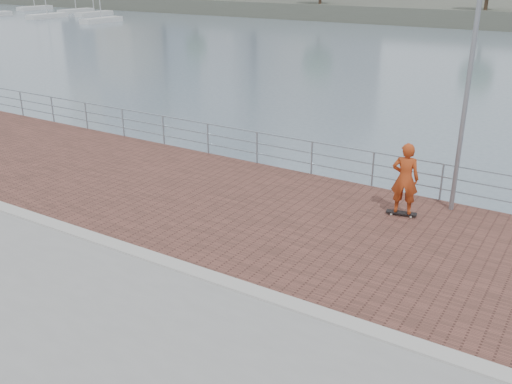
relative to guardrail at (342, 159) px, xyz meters
The scene contains 8 objects.
water 7.50m from the guardrail, 90.00° to the right, with size 400.00×400.00×0.00m, color slate.
brick_lane 3.47m from the guardrail, 90.00° to the right, with size 40.00×6.80×0.02m, color brown.
curb 7.03m from the guardrail, 90.00° to the right, with size 40.00×0.40×0.06m, color #B7B5AD.
guardrail is the anchor object (origin of this frame).
street_lamp 5.32m from the guardrail, 15.33° to the right, with size 0.47×1.36×6.40m.
skateboard 3.06m from the guardrail, 33.25° to the right, with size 0.83×0.36×0.09m.
skateboarder 3.03m from the guardrail, 33.25° to the right, with size 0.71×0.46×1.94m, color #AE3D17.
marina 96.14m from the guardrail, 146.63° to the left, with size 35.69×21.10×10.84m.
Camera 1 is at (6.61, -8.57, 6.29)m, focal length 40.00 mm.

